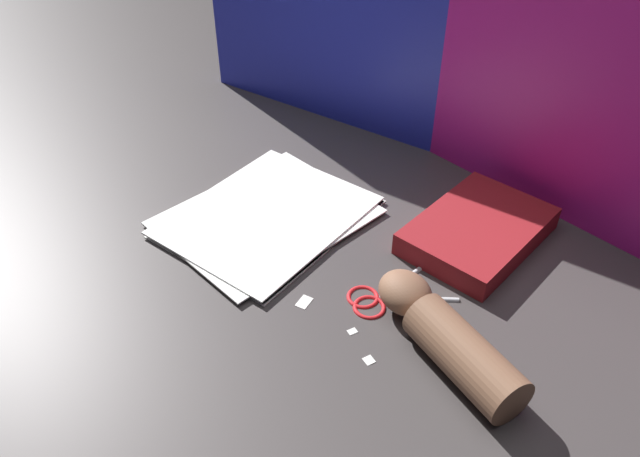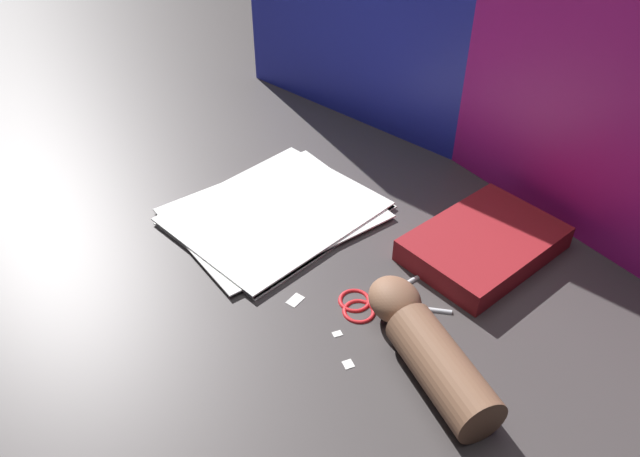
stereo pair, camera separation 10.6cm
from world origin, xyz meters
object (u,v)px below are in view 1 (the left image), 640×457
scissors (382,296)px  hand_forearm (446,337)px  paper_stack (268,216)px  book_closed (478,231)px

scissors → hand_forearm: bearing=-12.6°
paper_stack → scissors: bearing=-3.8°
book_closed → scissors: book_closed is taller
book_closed → scissors: (-0.03, -0.23, -0.02)m
paper_stack → hand_forearm: (0.43, -0.05, 0.03)m
paper_stack → hand_forearm: hand_forearm is taller
paper_stack → hand_forearm: 0.43m
paper_stack → scissors: size_ratio=2.12×
book_closed → scissors: size_ratio=1.46×
hand_forearm → scissors: bearing=167.4°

